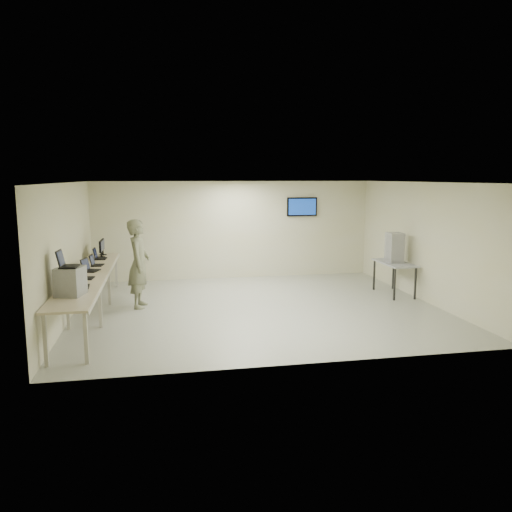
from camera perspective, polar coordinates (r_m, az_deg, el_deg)
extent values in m
cube|color=gray|center=(11.30, 0.19, -5.92)|extent=(8.00, 7.00, 0.01)
cube|color=silver|center=(10.92, 0.20, 8.42)|extent=(8.00, 7.00, 0.01)
cube|color=beige|center=(14.45, -2.48, 2.99)|extent=(8.00, 0.01, 2.80)
cube|color=beige|center=(7.67, 5.23, -2.41)|extent=(8.00, 0.01, 2.80)
cube|color=beige|center=(10.99, -20.73, 0.51)|extent=(0.01, 7.00, 2.80)
cube|color=beige|center=(12.42, 18.62, 1.54)|extent=(0.01, 7.00, 2.80)
cube|color=black|center=(14.80, 5.24, 5.63)|extent=(0.15, 0.04, 0.15)
cube|color=black|center=(14.76, 5.28, 5.62)|extent=(0.90, 0.06, 0.55)
cube|color=navy|center=(14.73, 5.32, 5.61)|extent=(0.82, 0.01, 0.47)
cube|color=#C2B190|center=(11.01, -18.53, -2.10)|extent=(0.75, 6.00, 0.04)
cube|color=#AFAA9B|center=(10.97, -16.58, -2.21)|extent=(0.02, 6.00, 0.06)
cube|color=#AFAA9B|center=(8.44, -22.95, -8.83)|extent=(0.06, 0.06, 0.86)
cube|color=#AFAA9B|center=(8.34, -18.87, -8.82)|extent=(0.06, 0.06, 0.86)
cube|color=#AFAA9B|center=(10.29, -20.72, -5.56)|extent=(0.06, 0.06, 0.86)
cube|color=#AFAA9B|center=(10.20, -17.39, -5.50)|extent=(0.06, 0.06, 0.86)
cube|color=#AFAA9B|center=(12.02, -19.29, -3.43)|extent=(0.06, 0.06, 0.86)
cube|color=#AFAA9B|center=(11.94, -16.44, -3.37)|extent=(0.06, 0.06, 0.86)
cube|color=#AFAA9B|center=(13.91, -18.15, -1.73)|extent=(0.06, 0.06, 0.86)
cube|color=#AFAA9B|center=(13.84, -15.68, -1.66)|extent=(0.06, 0.06, 0.86)
cube|color=gray|center=(9.13, -20.46, -2.72)|extent=(0.51, 0.56, 0.49)
cube|color=black|center=(9.09, -20.55, -1.13)|extent=(0.30, 0.40, 0.02)
cube|color=black|center=(9.09, -21.47, -0.22)|extent=(0.10, 0.37, 0.28)
cube|color=black|center=(9.09, -21.37, -0.21)|extent=(0.07, 0.32, 0.23)
cube|color=black|center=(9.77, -19.32, -3.33)|extent=(0.30, 0.39, 0.02)
cube|color=black|center=(9.76, -20.14, -2.51)|extent=(0.10, 0.36, 0.27)
cube|color=black|center=(9.76, -20.05, -2.51)|extent=(0.07, 0.31, 0.22)
cube|color=black|center=(10.55, -18.72, -2.42)|extent=(0.27, 0.35, 0.02)
cube|color=black|center=(10.54, -19.38, -1.76)|extent=(0.09, 0.31, 0.23)
cube|color=black|center=(10.54, -19.31, -1.76)|extent=(0.07, 0.27, 0.19)
cube|color=black|center=(11.34, -18.25, -1.61)|extent=(0.36, 0.43, 0.02)
cube|color=black|center=(11.34, -18.95, -0.92)|extent=(0.17, 0.35, 0.26)
cube|color=black|center=(11.34, -18.87, -0.92)|extent=(0.14, 0.30, 0.22)
cube|color=black|center=(12.02, -17.65, -1.01)|extent=(0.28, 0.36, 0.02)
cube|color=black|center=(12.02, -18.24, -0.42)|extent=(0.10, 0.31, 0.23)
cube|color=black|center=(12.02, -18.17, -0.42)|extent=(0.08, 0.28, 0.20)
cube|color=black|center=(12.96, -17.31, -0.29)|extent=(0.28, 0.37, 0.02)
cube|color=black|center=(12.95, -17.91, 0.31)|extent=(0.08, 0.34, 0.26)
cube|color=black|center=(12.95, -17.85, 0.31)|extent=(0.06, 0.30, 0.21)
cylinder|color=black|center=(13.26, -17.25, -0.10)|extent=(0.19, 0.19, 0.01)
cube|color=black|center=(13.25, -17.27, 0.26)|extent=(0.04, 0.03, 0.15)
cube|color=black|center=(13.22, -17.31, 1.07)|extent=(0.05, 0.43, 0.28)
cube|color=black|center=(13.22, -17.19, 1.07)|extent=(0.00, 0.39, 0.24)
cylinder|color=black|center=(13.63, -17.08, 0.15)|extent=(0.19, 0.19, 0.01)
cube|color=black|center=(13.62, -17.10, 0.49)|extent=(0.04, 0.03, 0.15)
cube|color=black|center=(13.59, -17.14, 1.27)|extent=(0.05, 0.42, 0.28)
cube|color=black|center=(13.59, -17.02, 1.27)|extent=(0.00, 0.38, 0.24)
imported|color=#707656|center=(11.46, -13.23, -0.86)|extent=(0.56, 0.78, 1.99)
cube|color=#939598|center=(12.88, 15.56, -0.77)|extent=(0.64, 1.36, 0.04)
cube|color=black|center=(12.32, 15.56, -3.14)|extent=(0.04, 0.04, 0.78)
cube|color=black|center=(13.35, 13.35, -2.13)|extent=(0.04, 0.04, 0.78)
cube|color=black|center=(12.57, 17.75, -3.00)|extent=(0.04, 0.04, 0.78)
cube|color=black|center=(13.58, 15.42, -2.02)|extent=(0.04, 0.04, 0.78)
cube|color=#9A9B9B|center=(12.85, 15.50, -0.29)|extent=(0.35, 0.39, 0.19)
cube|color=#9A9B9B|center=(12.82, 15.54, 0.53)|extent=(0.35, 0.39, 0.19)
cube|color=#9A9B9B|center=(12.80, 15.57, 1.36)|extent=(0.35, 0.39, 0.19)
cube|color=#9A9B9B|center=(12.77, 15.61, 2.18)|extent=(0.35, 0.39, 0.19)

